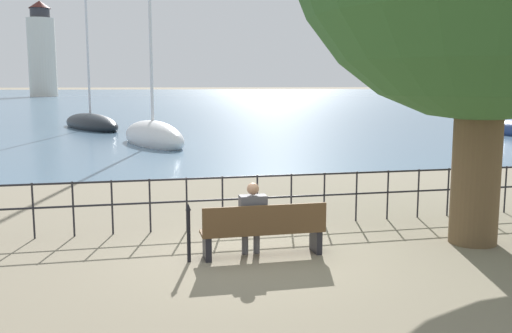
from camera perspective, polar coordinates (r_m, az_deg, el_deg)
The scene contains 9 objects.
ground_plane at distance 9.66m, azimuth 0.66°, elevation -8.87°, with size 1000.00×1000.00×0.00m, color #7A705B.
harbor_water at distance 167.22m, azimuth -12.04°, elevation 7.08°, with size 600.00×300.00×0.01m.
park_bench at distance 9.48m, azimuth 0.76°, elevation -6.43°, with size 2.07×0.45×0.90m.
seated_person_left at distance 9.46m, azimuth -0.35°, elevation -4.96°, with size 0.45×0.35×1.25m.
promenade_railing at distance 11.34m, azimuth -1.61°, elevation -2.69°, with size 13.48×0.04×1.05m.
closed_umbrella at distance 9.24m, azimuth -6.76°, elevation -6.26°, with size 0.09×0.09×0.96m.
sailboat_0 at distance 27.30m, azimuth -10.25°, elevation 2.95°, with size 3.55×6.34×11.32m.
sailboat_1 at distance 38.34m, azimuth -16.20°, elevation 4.13°, with size 4.90×8.44×9.33m.
harbor_lighthouse at distance 141.45m, azimuth -20.62°, elevation 10.62°, with size 6.12×6.12×21.53m.
Camera 1 is at (-2.13, -8.98, 2.84)m, focal length 40.00 mm.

